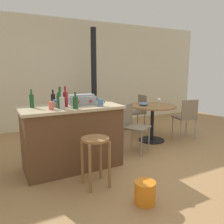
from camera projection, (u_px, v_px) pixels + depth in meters
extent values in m
plane|color=#A37A4C|center=(139.00, 164.00, 3.58)|extent=(8.80, 8.80, 0.00)
cube|color=beige|center=(75.00, 74.00, 5.89)|extent=(8.00, 0.10, 2.70)
cube|color=brown|center=(72.00, 138.00, 3.41)|extent=(1.40, 0.65, 0.90)
cube|color=tan|center=(71.00, 108.00, 3.32)|extent=(1.46, 0.71, 0.04)
cylinder|color=olive|center=(101.00, 158.00, 3.05)|extent=(0.04, 0.04, 0.61)
cylinder|color=olive|center=(82.00, 161.00, 2.93)|extent=(0.04, 0.04, 0.61)
cylinder|color=olive|center=(90.00, 169.00, 2.70)|extent=(0.04, 0.04, 0.61)
cylinder|color=olive|center=(109.00, 165.00, 2.82)|extent=(0.04, 0.04, 0.61)
cylinder|color=olive|center=(95.00, 139.00, 2.81)|extent=(0.35, 0.35, 0.03)
cylinder|color=black|center=(151.00, 140.00, 4.75)|extent=(0.52, 0.52, 0.02)
cylinder|color=black|center=(152.00, 124.00, 4.68)|extent=(0.07, 0.07, 0.72)
cylinder|color=olive|center=(153.00, 106.00, 4.61)|extent=(0.95, 0.95, 0.03)
cube|color=#7F705B|center=(184.00, 117.00, 4.84)|extent=(0.49, 0.49, 0.03)
cube|color=#7F705B|center=(190.00, 110.00, 4.62)|extent=(0.36, 0.11, 0.40)
cylinder|color=gray|center=(181.00, 131.00, 4.68)|extent=(0.02, 0.02, 0.44)
cylinder|color=gray|center=(195.00, 130.00, 4.76)|extent=(0.02, 0.02, 0.44)
cylinder|color=gray|center=(186.00, 126.00, 5.08)|extent=(0.02, 0.02, 0.44)
cylinder|color=gray|center=(172.00, 127.00, 5.00)|extent=(0.02, 0.02, 0.44)
cube|color=#7F705B|center=(135.00, 112.00, 5.34)|extent=(0.43, 0.43, 0.03)
cube|color=#7F705B|center=(142.00, 103.00, 5.37)|extent=(0.06, 0.36, 0.40)
cylinder|color=gray|center=(145.00, 123.00, 5.29)|extent=(0.02, 0.02, 0.46)
cylinder|color=gray|center=(138.00, 120.00, 5.60)|extent=(0.02, 0.02, 0.46)
cylinder|color=gray|center=(125.00, 121.00, 5.47)|extent=(0.02, 0.02, 0.46)
cylinder|color=gray|center=(132.00, 125.00, 5.16)|extent=(0.02, 0.02, 0.46)
cube|color=#7F705B|center=(137.00, 127.00, 4.02)|extent=(0.55, 0.55, 0.03)
cube|color=#7F705B|center=(127.00, 115.00, 4.08)|extent=(0.32, 0.21, 0.40)
cylinder|color=gray|center=(132.00, 136.00, 4.29)|extent=(0.02, 0.02, 0.44)
cylinder|color=gray|center=(124.00, 141.00, 4.01)|extent=(0.02, 0.02, 0.44)
cylinder|color=gray|center=(141.00, 144.00, 3.84)|extent=(0.02, 0.02, 0.44)
cylinder|color=gray|center=(149.00, 139.00, 4.12)|extent=(0.02, 0.02, 0.44)
cylinder|color=black|center=(95.00, 128.00, 5.63)|extent=(0.37, 0.37, 0.06)
cylinder|color=black|center=(94.00, 113.00, 5.56)|extent=(0.44, 0.44, 0.69)
cube|color=#2D2826|center=(98.00, 115.00, 5.37)|extent=(0.20, 0.02, 0.20)
cylinder|color=black|center=(94.00, 64.00, 5.34)|extent=(0.13, 0.13, 1.67)
cube|color=gray|center=(81.00, 100.00, 3.45)|extent=(0.40, 0.25, 0.13)
cube|color=gray|center=(81.00, 95.00, 3.43)|extent=(0.38, 0.15, 0.02)
cube|color=red|center=(78.00, 102.00, 3.29)|extent=(0.04, 0.01, 0.04)
cube|color=red|center=(91.00, 101.00, 3.38)|extent=(0.04, 0.01, 0.04)
cylinder|color=#194C23|center=(59.00, 101.00, 3.38)|extent=(0.06, 0.06, 0.15)
cylinder|color=#194C23|center=(58.00, 94.00, 3.36)|extent=(0.02, 0.02, 0.06)
cylinder|color=#194C23|center=(60.00, 101.00, 3.13)|extent=(0.08, 0.08, 0.21)
cylinder|color=#194C23|center=(60.00, 90.00, 3.11)|extent=(0.03, 0.03, 0.08)
cylinder|color=maroon|center=(65.00, 99.00, 3.25)|extent=(0.07, 0.07, 0.21)
cylinder|color=maroon|center=(65.00, 89.00, 3.22)|extent=(0.03, 0.03, 0.08)
cylinder|color=#B7B2AD|center=(62.00, 103.00, 3.04)|extent=(0.07, 0.07, 0.17)
cylinder|color=#B7B2AD|center=(62.00, 95.00, 3.02)|extent=(0.03, 0.03, 0.07)
cylinder|color=#194C23|center=(75.00, 103.00, 3.09)|extent=(0.07, 0.07, 0.17)
cylinder|color=#194C23|center=(75.00, 94.00, 3.06)|extent=(0.03, 0.03, 0.06)
cylinder|color=black|center=(53.00, 100.00, 3.41)|extent=(0.06, 0.06, 0.17)
cylinder|color=black|center=(53.00, 92.00, 3.39)|extent=(0.02, 0.02, 0.06)
cylinder|color=#194C23|center=(32.00, 101.00, 3.19)|extent=(0.06, 0.06, 0.19)
cylinder|color=#194C23|center=(31.00, 92.00, 3.17)|extent=(0.02, 0.02, 0.07)
cylinder|color=#4C7099|center=(100.00, 103.00, 3.31)|extent=(0.09, 0.09, 0.11)
torus|color=#4C7099|center=(104.00, 102.00, 3.34)|extent=(0.05, 0.01, 0.05)
cylinder|color=#DB6651|center=(51.00, 106.00, 3.03)|extent=(0.07, 0.07, 0.11)
torus|color=#DB6651|center=(55.00, 105.00, 3.05)|extent=(0.05, 0.01, 0.05)
cylinder|color=#4C7099|center=(56.00, 103.00, 3.25)|extent=(0.08, 0.08, 0.11)
torus|color=#4C7099|center=(60.00, 103.00, 3.27)|extent=(0.05, 0.01, 0.05)
cylinder|color=silver|center=(159.00, 105.00, 4.63)|extent=(0.06, 0.06, 0.00)
cylinder|color=silver|center=(159.00, 103.00, 4.62)|extent=(0.01, 0.01, 0.08)
ellipsoid|color=silver|center=(159.00, 100.00, 4.61)|extent=(0.07, 0.07, 0.06)
ellipsoid|color=#4C7099|center=(144.00, 104.00, 4.56)|extent=(0.18, 0.18, 0.07)
cylinder|color=orange|center=(145.00, 192.00, 2.52)|extent=(0.24, 0.24, 0.25)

